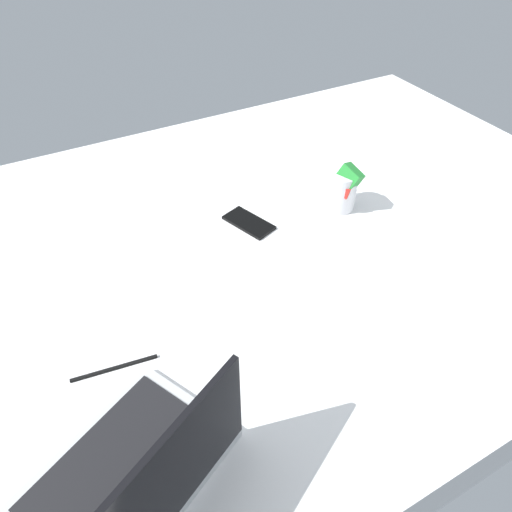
# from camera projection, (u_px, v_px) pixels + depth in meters

# --- Properties ---
(bed_mattress) EXTENTS (1.80, 1.40, 0.18)m
(bed_mattress) POSITION_uv_depth(u_px,v_px,m) (304.00, 244.00, 1.35)
(bed_mattress) COLOR white
(bed_mattress) RESTS_ON ground
(laptop) EXTENTS (0.40, 0.35, 0.23)m
(laptop) POSITION_uv_depth(u_px,v_px,m) (136.00, 474.00, 0.73)
(laptop) COLOR #B7BABC
(laptop) RESTS_ON bed_mattress
(snack_cup) EXTENTS (0.09, 0.10, 0.14)m
(snack_cup) POSITION_uv_depth(u_px,v_px,m) (341.00, 189.00, 1.29)
(snack_cup) COLOR silver
(snack_cup) RESTS_ON bed_mattress
(cell_phone) EXTENTS (0.11, 0.15, 0.01)m
(cell_phone) POSITION_uv_depth(u_px,v_px,m) (249.00, 223.00, 1.27)
(cell_phone) COLOR black
(cell_phone) RESTS_ON bed_mattress
(charger_cable) EXTENTS (0.17, 0.03, 0.01)m
(charger_cable) POSITION_uv_depth(u_px,v_px,m) (115.00, 368.00, 0.93)
(charger_cable) COLOR black
(charger_cable) RESTS_ON bed_mattress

